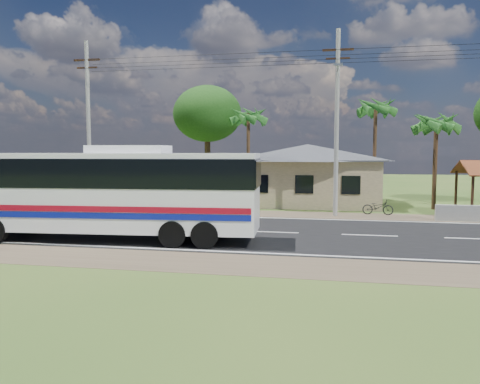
% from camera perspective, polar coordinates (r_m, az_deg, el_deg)
% --- Properties ---
extents(ground, '(120.00, 120.00, 0.00)m').
position_cam_1_polar(ground, '(22.52, 3.96, -4.95)').
color(ground, '#2F4E1B').
rests_on(ground, ground).
extents(road, '(120.00, 16.00, 0.03)m').
position_cam_1_polar(road, '(22.52, 3.97, -4.92)').
color(road, black).
rests_on(road, ground).
extents(house, '(12.40, 10.00, 5.00)m').
position_cam_1_polar(house, '(35.07, 8.23, 2.92)').
color(house, '#C8B085').
rests_on(house, ground).
extents(utility_poles, '(32.80, 2.22, 11.00)m').
position_cam_1_polar(utility_poles, '(28.56, 11.05, 8.69)').
color(utility_poles, '#9E9E99').
rests_on(utility_poles, ground).
extents(palm_near, '(2.80, 2.80, 6.70)m').
position_cam_1_polar(palm_near, '(33.76, 22.83, 7.71)').
color(palm_near, '#47301E').
rests_on(palm_near, ground).
extents(palm_mid, '(2.80, 2.80, 8.20)m').
position_cam_1_polar(palm_mid, '(37.80, 16.21, 9.77)').
color(palm_mid, '#47301E').
rests_on(palm_mid, ground).
extents(palm_far, '(2.80, 2.80, 7.70)m').
position_cam_1_polar(palm_far, '(38.70, 1.02, 9.14)').
color(palm_far, '#47301E').
rests_on(palm_far, ground).
extents(tree_behind_house, '(6.00, 6.00, 9.61)m').
position_cam_1_polar(tree_behind_house, '(41.55, -4.01, 9.45)').
color(tree_behind_house, '#47301E').
rests_on(tree_behind_house, ground).
extents(coach_bus, '(13.46, 3.77, 4.13)m').
position_cam_1_polar(coach_bus, '(21.11, -16.05, 0.66)').
color(coach_bus, white).
rests_on(coach_bus, ground).
extents(motorcycle, '(1.88, 0.82, 0.96)m').
position_cam_1_polar(motorcycle, '(29.80, 16.45, -1.77)').
color(motorcycle, black).
rests_on(motorcycle, ground).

